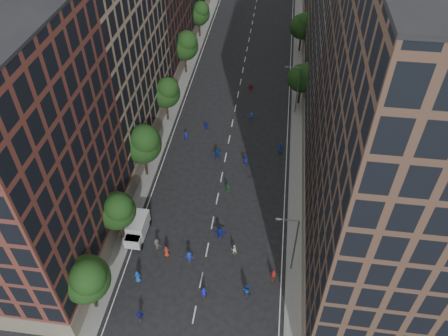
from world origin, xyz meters
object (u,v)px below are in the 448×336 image
object	(u,v)px
skater_0	(138,277)
skater_1	(204,293)
streetlamp_far	(297,88)
cargo_van	(137,228)
skater_2	(247,290)
streetlamp_near	(293,243)

from	to	relation	value
skater_0	skater_1	xyz separation A→B (m)	(8.09, -1.09, 0.04)
streetlamp_far	skater_1	distance (m)	39.65
skater_0	skater_1	size ratio (longest dim) A/B	0.96
cargo_van	skater_2	world-z (taller)	cargo_van
cargo_van	skater_1	bearing A→B (deg)	-37.17
streetlamp_far	skater_2	size ratio (longest dim) A/B	4.78
streetlamp_far	skater_1	bearing A→B (deg)	-104.17
skater_1	cargo_van	bearing A→B (deg)	-56.29
streetlamp_near	skater_1	bearing A→B (deg)	-151.57
streetlamp_near	skater_1	world-z (taller)	streetlamp_near
cargo_van	skater_2	size ratio (longest dim) A/B	2.63
streetlamp_near	cargo_van	size ratio (longest dim) A/B	1.82
streetlamp_far	streetlamp_near	bearing A→B (deg)	-90.00
streetlamp_far	skater_0	distance (m)	41.37
cargo_van	skater_0	bearing A→B (deg)	-73.17
streetlamp_far	skater_1	xyz separation A→B (m)	(-9.65, -38.22, -4.23)
skater_0	skater_2	distance (m)	12.92
skater_1	skater_2	xyz separation A→B (m)	(4.83, 1.04, 0.01)
streetlamp_near	skater_0	bearing A→B (deg)	-166.88
skater_0	skater_2	bearing A→B (deg)	169.53
streetlamp_far	skater_2	world-z (taller)	streetlamp_far
streetlamp_far	skater_2	distance (m)	37.73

